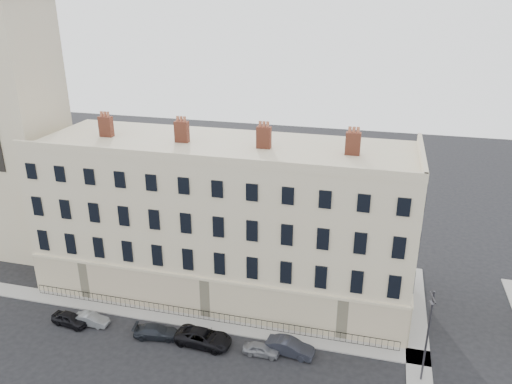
# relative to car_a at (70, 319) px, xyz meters

# --- Properties ---
(ground) EXTENTS (160.00, 160.00, 0.00)m
(ground) POSITION_rel_car_a_xyz_m (17.55, -1.72, -0.60)
(ground) COLOR black
(ground) RESTS_ON ground
(terrace) EXTENTS (36.22, 12.22, 17.00)m
(terrace) POSITION_rel_car_a_xyz_m (11.58, 10.24, 6.89)
(terrace) COLOR beige
(terrace) RESTS_ON ground
(church_tower) EXTENTS (8.00, 8.13, 44.00)m
(church_tower) POSITION_rel_car_a_xyz_m (-12.45, 12.27, 18.06)
(church_tower) COLOR beige
(church_tower) RESTS_ON ground
(pavement_terrace) EXTENTS (48.00, 2.00, 0.12)m
(pavement_terrace) POSITION_rel_car_a_xyz_m (7.55, 3.28, -0.54)
(pavement_terrace) COLOR gray
(pavement_terrace) RESTS_ON ground
(pavement_east_return) EXTENTS (2.00, 24.00, 0.12)m
(pavement_east_return) POSITION_rel_car_a_xyz_m (30.55, 6.28, -0.54)
(pavement_east_return) COLOR gray
(pavement_east_return) RESTS_ON ground
(railings) EXTENTS (35.00, 0.04, 0.96)m
(railings) POSITION_rel_car_a_xyz_m (11.55, 3.68, -0.05)
(railings) COLOR black
(railings) RESTS_ON ground
(car_a) EXTENTS (3.70, 1.87, 1.21)m
(car_a) POSITION_rel_car_a_xyz_m (0.00, 0.00, 0.00)
(car_a) COLOR black
(car_a) RESTS_ON ground
(car_b) EXTENTS (3.32, 1.20, 1.09)m
(car_b) POSITION_rel_car_a_xyz_m (1.81, 0.49, -0.06)
(car_b) COLOR slate
(car_b) RESTS_ON ground
(car_c) EXTENTS (4.18, 2.26, 1.15)m
(car_c) POSITION_rel_car_a_xyz_m (8.37, 0.33, -0.03)
(car_c) COLOR black
(car_c) RESTS_ON ground
(car_d) EXTENTS (5.05, 2.59, 1.36)m
(car_d) POSITION_rel_car_a_xyz_m (12.71, 0.48, 0.08)
(car_d) COLOR black
(car_d) RESTS_ON ground
(car_e) EXTENTS (3.10, 1.25, 1.06)m
(car_e) POSITION_rel_car_a_xyz_m (17.84, 0.44, -0.08)
(car_e) COLOR slate
(car_e) RESTS_ON ground
(car_f) EXTENTS (4.25, 1.94, 1.35)m
(car_f) POSITION_rel_car_a_xyz_m (20.12, 1.13, 0.07)
(car_f) COLOR #1F212A
(car_f) RESTS_ON ground
(streetlamp) EXTENTS (0.48, 1.75, 8.13)m
(streetlamp) POSITION_rel_car_a_xyz_m (30.62, 0.57, 3.90)
(streetlamp) COLOR #35343A
(streetlamp) RESTS_ON ground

